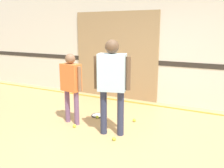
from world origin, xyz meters
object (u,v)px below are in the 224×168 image
person_instructor (112,77)px  tennis_ball_near_instructor (114,139)px  racket_spare_on_floor (99,116)px  tennis_ball_by_spare_racket (97,117)px  person_student_left (71,81)px  tennis_ball_stray_left (74,126)px  tennis_ball_stray_right (134,120)px

person_instructor → tennis_ball_near_instructor: (0.16, -0.22, -1.01)m
racket_spare_on_floor → tennis_ball_by_spare_racket: bearing=-29.7°
person_student_left → racket_spare_on_floor: 1.08m
person_student_left → tennis_ball_stray_left: (0.18, -0.18, -0.83)m
person_instructor → person_student_left: (-0.96, 0.11, -0.18)m
person_instructor → tennis_ball_stray_left: bearing=169.1°
person_instructor → tennis_ball_stray_right: (0.12, 0.76, -1.01)m
tennis_ball_stray_left → tennis_ball_stray_right: (0.91, 0.82, 0.00)m
tennis_ball_by_spare_racket → tennis_ball_stray_right: bearing=14.3°
person_student_left → tennis_ball_near_instructor: (1.12, -0.34, -0.83)m
racket_spare_on_floor → tennis_ball_stray_right: tennis_ball_stray_right is taller
racket_spare_on_floor → tennis_ball_near_instructor: 1.26m
tennis_ball_stray_left → tennis_ball_near_instructor: bearing=-9.6°
racket_spare_on_floor → tennis_ball_stray_right: 0.82m
person_instructor → racket_spare_on_floor: (-0.70, 0.71, -1.04)m
tennis_ball_near_instructor → tennis_ball_stray_left: (-0.94, 0.16, 0.00)m
tennis_ball_stray_left → tennis_ball_stray_right: size_ratio=1.00×
person_instructor → person_student_left: bearing=157.7°
person_instructor → tennis_ball_near_instructor: person_instructor is taller
tennis_ball_stray_left → person_student_left: bearing=134.9°
person_student_left → tennis_ball_by_spare_racket: bearing=63.6°
person_instructor → tennis_ball_near_instructor: bearing=-70.6°
tennis_ball_stray_left → person_instructor: bearing=4.7°
person_instructor → tennis_ball_stray_right: size_ratio=25.62×
person_student_left → tennis_ball_stray_left: 0.87m
person_student_left → tennis_ball_stray_right: 1.51m
person_instructor → tennis_ball_near_instructor: 1.05m
person_instructor → person_student_left: size_ratio=1.20×
tennis_ball_stray_right → tennis_ball_near_instructor: bearing=-88.0°
person_student_left → tennis_ball_stray_right: (1.09, 0.64, -0.83)m
person_student_left → tennis_ball_stray_left: person_student_left is taller
person_instructor → tennis_ball_stray_left: (-0.79, -0.06, -1.01)m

